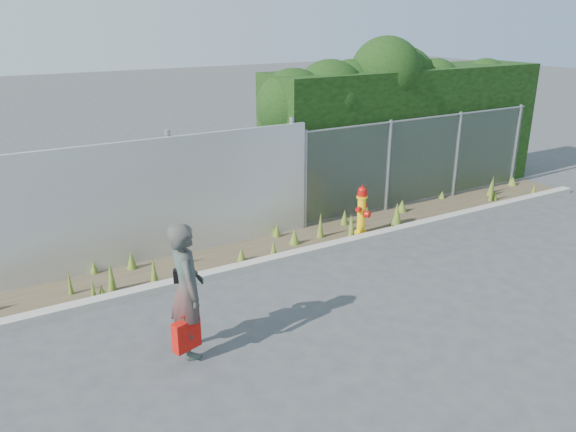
# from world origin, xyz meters

# --- Properties ---
(ground) EXTENTS (80.00, 80.00, 0.00)m
(ground) POSITION_xyz_m (0.00, 0.00, 0.00)
(ground) COLOR #3C3D3F
(ground) RESTS_ON ground
(curb) EXTENTS (16.00, 0.22, 0.12)m
(curb) POSITION_xyz_m (0.00, 1.80, 0.06)
(curb) COLOR #A19C91
(curb) RESTS_ON ground
(weed_strip) EXTENTS (16.00, 1.32, 0.54)m
(weed_strip) POSITION_xyz_m (-0.05, 2.44, 0.12)
(weed_strip) COLOR #473A29
(weed_strip) RESTS_ON ground
(corrugated_fence) EXTENTS (8.50, 0.21, 2.30)m
(corrugated_fence) POSITION_xyz_m (-3.25, 3.01, 1.10)
(corrugated_fence) COLOR silver
(corrugated_fence) RESTS_ON ground
(chainlink_fence) EXTENTS (6.50, 0.07, 2.05)m
(chainlink_fence) POSITION_xyz_m (4.25, 3.00, 1.03)
(chainlink_fence) COLOR gray
(chainlink_fence) RESTS_ON ground
(hedge) EXTENTS (7.59, 1.86, 3.73)m
(hedge) POSITION_xyz_m (4.23, 4.02, 1.94)
(hedge) COLOR black
(hedge) RESTS_ON ground
(fire_hydrant) EXTENTS (0.34, 0.31, 1.02)m
(fire_hydrant) POSITION_xyz_m (1.82, 2.12, 0.50)
(fire_hydrant) COLOR yellow
(fire_hydrant) RESTS_ON ground
(woman) EXTENTS (0.54, 0.72, 1.79)m
(woman) POSITION_xyz_m (-2.65, -0.08, 0.90)
(woman) COLOR #0E5D51
(woman) RESTS_ON ground
(red_tote_bag) EXTENTS (0.36, 0.13, 0.47)m
(red_tote_bag) POSITION_xyz_m (-2.76, -0.26, 0.38)
(red_tote_bag) COLOR #B00A0A
(black_shoulder_bag) EXTENTS (0.23, 0.10, 0.17)m
(black_shoulder_bag) POSITION_xyz_m (-2.63, 0.12, 1.01)
(black_shoulder_bag) COLOR black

